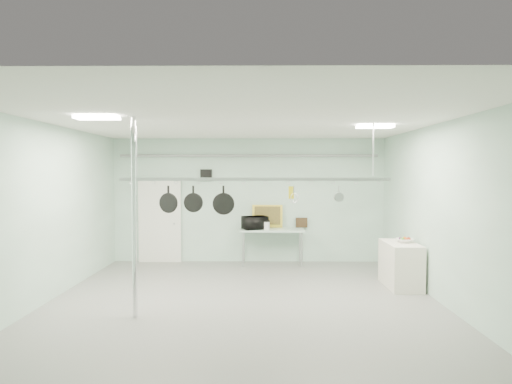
{
  "coord_description": "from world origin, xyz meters",
  "views": [
    {
      "loc": [
        0.31,
        -7.79,
        2.32
      ],
      "look_at": [
        0.22,
        1.0,
        1.94
      ],
      "focal_mm": 32.0,
      "sensor_mm": 36.0,
      "label": 1
    }
  ],
  "objects_px": {
    "pot_rack": "(255,178)",
    "microwave": "(255,223)",
    "coffee_canister": "(267,226)",
    "skillet_right": "(223,200)",
    "skillet_mid": "(193,199)",
    "skillet_left": "(168,199)",
    "side_cabinet": "(401,265)",
    "chrome_pole": "(134,218)",
    "prep_table": "(272,232)",
    "fruit_bowl": "(405,241)"
  },
  "relations": [
    {
      "from": "fruit_bowl",
      "to": "coffee_canister",
      "type": "bearing_deg",
      "value": 143.99
    },
    {
      "from": "chrome_pole",
      "to": "prep_table",
      "type": "height_order",
      "value": "chrome_pole"
    },
    {
      "from": "prep_table",
      "to": "coffee_canister",
      "type": "distance_m",
      "value": 0.28
    },
    {
      "from": "side_cabinet",
      "to": "skillet_left",
      "type": "xyz_separation_m",
      "value": [
        -4.49,
        -1.1,
        1.4
      ]
    },
    {
      "from": "pot_rack",
      "to": "skillet_mid",
      "type": "relative_size",
      "value": 10.17
    },
    {
      "from": "coffee_canister",
      "to": "skillet_right",
      "type": "distance_m",
      "value": 3.33
    },
    {
      "from": "prep_table",
      "to": "skillet_mid",
      "type": "distance_m",
      "value": 3.76
    },
    {
      "from": "chrome_pole",
      "to": "side_cabinet",
      "type": "relative_size",
      "value": 2.67
    },
    {
      "from": "pot_rack",
      "to": "skillet_left",
      "type": "xyz_separation_m",
      "value": [
        -1.54,
        0.0,
        -0.38
      ]
    },
    {
      "from": "microwave",
      "to": "fruit_bowl",
      "type": "bearing_deg",
      "value": 123.38
    },
    {
      "from": "side_cabinet",
      "to": "skillet_right",
      "type": "bearing_deg",
      "value": -162.57
    },
    {
      "from": "microwave",
      "to": "chrome_pole",
      "type": "bearing_deg",
      "value": 43.33
    },
    {
      "from": "prep_table",
      "to": "microwave",
      "type": "relative_size",
      "value": 2.72
    },
    {
      "from": "fruit_bowl",
      "to": "skillet_right",
      "type": "height_order",
      "value": "skillet_right"
    },
    {
      "from": "coffee_canister",
      "to": "skillet_mid",
      "type": "distance_m",
      "value": 3.51
    },
    {
      "from": "prep_table",
      "to": "pot_rack",
      "type": "xyz_separation_m",
      "value": [
        -0.4,
        -3.3,
        1.4
      ]
    },
    {
      "from": "pot_rack",
      "to": "coffee_canister",
      "type": "relative_size",
      "value": 24.18
    },
    {
      "from": "chrome_pole",
      "to": "skillet_right",
      "type": "height_order",
      "value": "chrome_pole"
    },
    {
      "from": "chrome_pole",
      "to": "side_cabinet",
      "type": "bearing_deg",
      "value": 22.41
    },
    {
      "from": "side_cabinet",
      "to": "fruit_bowl",
      "type": "relative_size",
      "value": 3.6
    },
    {
      "from": "microwave",
      "to": "skillet_left",
      "type": "distance_m",
      "value": 3.63
    },
    {
      "from": "chrome_pole",
      "to": "microwave",
      "type": "xyz_separation_m",
      "value": [
        1.87,
        4.11,
        -0.53
      ]
    },
    {
      "from": "fruit_bowl",
      "to": "skillet_right",
      "type": "xyz_separation_m",
      "value": [
        -3.58,
        -1.11,
        0.88
      ]
    },
    {
      "from": "side_cabinet",
      "to": "coffee_canister",
      "type": "relative_size",
      "value": 6.05
    },
    {
      "from": "skillet_right",
      "to": "skillet_left",
      "type": "bearing_deg",
      "value": -176.93
    },
    {
      "from": "chrome_pole",
      "to": "side_cabinet",
      "type": "xyz_separation_m",
      "value": [
        4.85,
        2.0,
        -1.15
      ]
    },
    {
      "from": "chrome_pole",
      "to": "coffee_canister",
      "type": "distance_m",
      "value": 4.61
    },
    {
      "from": "prep_table",
      "to": "microwave",
      "type": "distance_m",
      "value": 0.5
    },
    {
      "from": "skillet_mid",
      "to": "skillet_right",
      "type": "relative_size",
      "value": 0.91
    },
    {
      "from": "chrome_pole",
      "to": "fruit_bowl",
      "type": "distance_m",
      "value": 5.37
    },
    {
      "from": "pot_rack",
      "to": "coffee_canister",
      "type": "xyz_separation_m",
      "value": [
        0.26,
        3.13,
        -1.23
      ]
    },
    {
      "from": "skillet_mid",
      "to": "skillet_right",
      "type": "bearing_deg",
      "value": 5.33
    },
    {
      "from": "prep_table",
      "to": "coffee_canister",
      "type": "bearing_deg",
      "value": -130.17
    },
    {
      "from": "skillet_right",
      "to": "chrome_pole",
      "type": "bearing_deg",
      "value": -143.17
    },
    {
      "from": "side_cabinet",
      "to": "skillet_mid",
      "type": "relative_size",
      "value": 2.54
    },
    {
      "from": "coffee_canister",
      "to": "skillet_right",
      "type": "height_order",
      "value": "skillet_right"
    },
    {
      "from": "fruit_bowl",
      "to": "skillet_mid",
      "type": "height_order",
      "value": "skillet_mid"
    },
    {
      "from": "chrome_pole",
      "to": "coffee_canister",
      "type": "relative_size",
      "value": 16.12
    },
    {
      "from": "skillet_left",
      "to": "microwave",
      "type": "bearing_deg",
      "value": 80.77
    },
    {
      "from": "side_cabinet",
      "to": "skillet_right",
      "type": "relative_size",
      "value": 2.3
    },
    {
      "from": "microwave",
      "to": "coffee_canister",
      "type": "xyz_separation_m",
      "value": [
        0.29,
        -0.08,
        -0.06
      ]
    },
    {
      "from": "chrome_pole",
      "to": "prep_table",
      "type": "bearing_deg",
      "value": 61.29
    },
    {
      "from": "prep_table",
      "to": "coffee_canister",
      "type": "height_order",
      "value": "coffee_canister"
    },
    {
      "from": "skillet_left",
      "to": "skillet_mid",
      "type": "relative_size",
      "value": 0.99
    },
    {
      "from": "coffee_canister",
      "to": "fruit_bowl",
      "type": "distance_m",
      "value": 3.43
    },
    {
      "from": "prep_table",
      "to": "microwave",
      "type": "bearing_deg",
      "value": -168.19
    },
    {
      "from": "coffee_canister",
      "to": "skillet_left",
      "type": "relative_size",
      "value": 0.43
    },
    {
      "from": "pot_rack",
      "to": "prep_table",
      "type": "bearing_deg",
      "value": 83.09
    },
    {
      "from": "chrome_pole",
      "to": "pot_rack",
      "type": "height_order",
      "value": "chrome_pole"
    },
    {
      "from": "pot_rack",
      "to": "microwave",
      "type": "distance_m",
      "value": 3.41
    }
  ]
}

